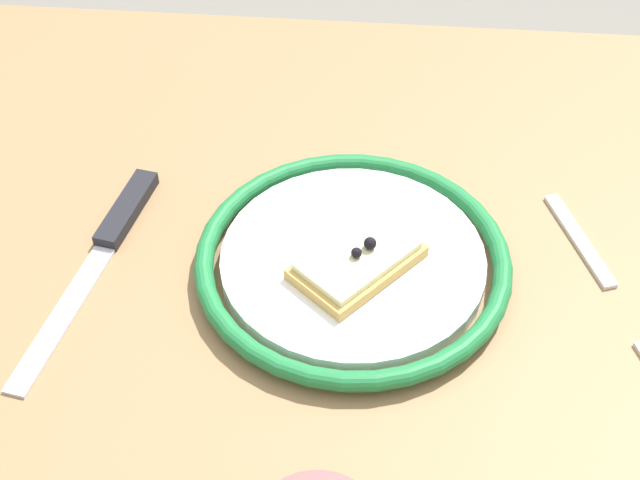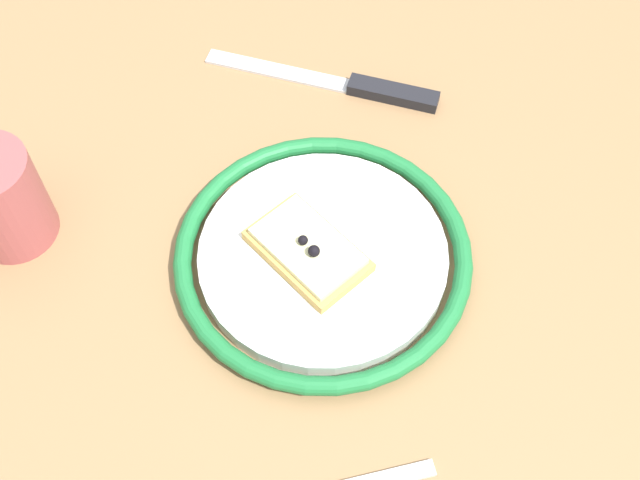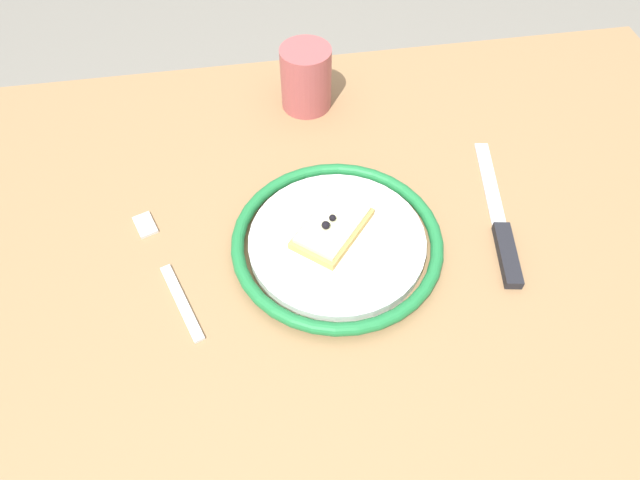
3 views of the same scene
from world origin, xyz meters
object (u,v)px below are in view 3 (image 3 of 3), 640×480
at_px(pizza_slice_near, 332,227).
at_px(fork, 167,271).
at_px(plate, 337,242).
at_px(dining_table, 343,287).
at_px(knife, 502,234).
at_px(cup, 306,78).

bearing_deg(pizza_slice_near, fork, -175.27).
bearing_deg(plate, fork, -178.82).
xyz_separation_m(dining_table, fork, (-0.21, -0.01, 0.10)).
xyz_separation_m(pizza_slice_near, knife, (0.21, -0.03, -0.02)).
relative_size(plate, fork, 1.30).
relative_size(plate, cup, 2.72).
bearing_deg(cup, dining_table, -88.09).
xyz_separation_m(dining_table, plate, (-0.01, -0.01, 0.11)).
distance_m(dining_table, cup, 0.30).
bearing_deg(pizza_slice_near, dining_table, -21.33).
bearing_deg(cup, knife, -55.18).
distance_m(plate, fork, 0.20).
height_order(plate, knife, plate).
bearing_deg(fork, knife, -1.62).
distance_m(pizza_slice_near, knife, 0.21).
bearing_deg(knife, pizza_slice_near, 172.32).
bearing_deg(fork, cup, 53.25).
distance_m(knife, fork, 0.41).
relative_size(knife, fork, 1.23).
bearing_deg(fork, pizza_slice_near, 4.73).
height_order(pizza_slice_near, knife, pizza_slice_near).
bearing_deg(dining_table, fork, -177.28).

